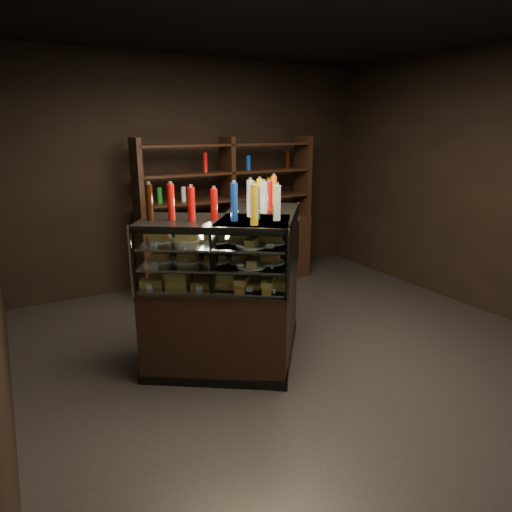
{
  "coord_description": "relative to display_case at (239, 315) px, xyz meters",
  "views": [
    {
      "loc": [
        -2.36,
        -3.38,
        2.11
      ],
      "look_at": [
        -0.51,
        -0.08,
        1.04
      ],
      "focal_mm": 32.0,
      "sensor_mm": 36.0,
      "label": 1
    }
  ],
  "objects": [
    {
      "name": "ground",
      "position": [
        0.62,
        -0.05,
        -0.47
      ],
      "size": [
        5.0,
        5.0,
        0.0
      ],
      "primitive_type": "plane",
      "color": "black",
      "rests_on": "ground"
    },
    {
      "name": "room_shell",
      "position": [
        0.62,
        -0.05,
        1.48
      ],
      "size": [
        5.02,
        5.02,
        3.01
      ],
      "color": "black",
      "rests_on": "ground"
    },
    {
      "name": "display_case",
      "position": [
        0.0,
        0.0,
        0.0
      ],
      "size": [
        1.82,
        1.39,
        1.39
      ],
      "rotation": [
        0.0,
        0.0,
        0.16
      ],
      "color": "black",
      "rests_on": "ground"
    },
    {
      "name": "food_display",
      "position": [
        0.0,
        -0.0,
        0.59
      ],
      "size": [
        1.46,
        1.02,
        0.43
      ],
      "color": "#D0924A",
      "rests_on": "display_case"
    },
    {
      "name": "bottles_top",
      "position": [
        -0.0,
        0.0,
        1.05
      ],
      "size": [
        1.28,
        0.88,
        0.3
      ],
      "color": "#0F38B2",
      "rests_on": "display_case"
    },
    {
      "name": "potted_conifer",
      "position": [
        1.18,
        1.36,
        -0.05
      ],
      "size": [
        0.34,
        0.34,
        0.74
      ],
      "rotation": [
        0.0,
        0.0,
        -0.18
      ],
      "color": "black",
      "rests_on": "ground"
    },
    {
      "name": "back_shelving",
      "position": [
        0.87,
        2.0,
        0.14
      ],
      "size": [
        2.44,
        0.43,
        2.0
      ],
      "rotation": [
        0.0,
        0.0,
        -0.0
      ],
      "color": "black",
      "rests_on": "ground"
    }
  ]
}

